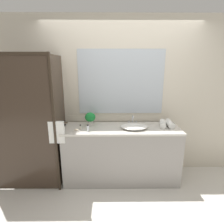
{
  "coord_description": "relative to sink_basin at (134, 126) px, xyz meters",
  "views": [
    {
      "loc": [
        -0.18,
        -2.59,
        1.83
      ],
      "look_at": [
        -0.15,
        0.0,
        1.15
      ],
      "focal_mm": 28.31,
      "sensor_mm": 36.0,
      "label": 1
    }
  ],
  "objects": [
    {
      "name": "vanity_cabinet",
      "position": [
        -0.19,
        0.05,
        -0.48
      ],
      "size": [
        1.8,
        0.58,
        0.9
      ],
      "color": "#9E9993",
      "rests_on": "ground_plane"
    },
    {
      "name": "potted_plant",
      "position": [
        -0.69,
        0.15,
        0.09
      ],
      "size": [
        0.17,
        0.17,
        0.21
      ],
      "color": "beige",
      "rests_on": "vanity_cabinet"
    },
    {
      "name": "amenity_bottle_shampoo",
      "position": [
        -0.81,
        -0.04,
        0.0
      ],
      "size": [
        0.03,
        0.03,
        0.08
      ],
      "color": "silver",
      "rests_on": "vanity_cabinet"
    },
    {
      "name": "faucet",
      "position": [
        0.0,
        0.18,
        0.02
      ],
      "size": [
        0.17,
        0.13,
        0.16
      ],
      "color": "silver",
      "rests_on": "vanity_cabinet"
    },
    {
      "name": "wall_back_with_mirror",
      "position": [
        -0.19,
        0.38,
        0.37
      ],
      "size": [
        4.4,
        0.06,
        2.6
      ],
      "color": "beige",
      "rests_on": "ground_plane"
    },
    {
      "name": "soap_dish",
      "position": [
        -0.86,
        -0.12,
        -0.02
      ],
      "size": [
        0.1,
        0.07,
        0.04
      ],
      "color": "silver",
      "rests_on": "vanity_cabinet"
    },
    {
      "name": "amenity_bottle_conditioner",
      "position": [
        -0.69,
        -0.12,
        0.02
      ],
      "size": [
        0.03,
        0.03,
        0.1
      ],
      "color": "silver",
      "rests_on": "vanity_cabinet"
    },
    {
      "name": "rolled_towel_middle",
      "position": [
        0.46,
        0.08,
        0.01
      ],
      "size": [
        0.15,
        0.25,
        0.09
      ],
      "primitive_type": "cylinder",
      "rotation": [
        1.57,
        0.0,
        -0.24
      ],
      "color": "white",
      "rests_on": "vanity_cabinet"
    },
    {
      "name": "ground_plane",
      "position": [
        -0.19,
        0.04,
        -0.93
      ],
      "size": [
        8.0,
        8.0,
        0.0
      ],
      "primitive_type": "plane",
      "color": "silver"
    },
    {
      "name": "rolled_towel_near_edge",
      "position": [
        0.57,
        0.08,
        0.02
      ],
      "size": [
        0.11,
        0.25,
        0.1
      ],
      "primitive_type": "cylinder",
      "rotation": [
        1.57,
        0.0,
        -0.06
      ],
      "color": "white",
      "rests_on": "vanity_cabinet"
    },
    {
      "name": "shower_enclosure",
      "position": [
        -1.46,
        -0.15,
        0.09
      ],
      "size": [
        1.2,
        0.59,
        2.0
      ],
      "color": "#2D2319",
      "rests_on": "ground_plane"
    },
    {
      "name": "sink_basin",
      "position": [
        0.0,
        0.0,
        0.0
      ],
      "size": [
        0.42,
        0.32,
        0.06
      ],
      "primitive_type": "ellipsoid",
      "color": "white",
      "rests_on": "vanity_cabinet"
    }
  ]
}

